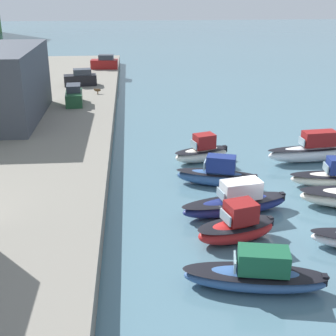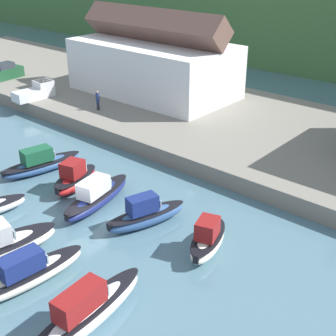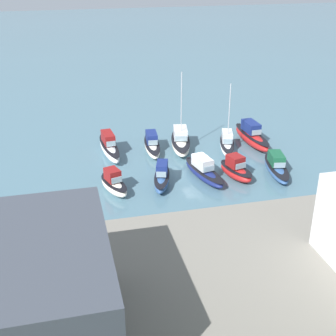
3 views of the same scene
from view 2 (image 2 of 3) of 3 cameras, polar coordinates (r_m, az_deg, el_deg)
ground_plane at (r=34.96m, az=-10.11°, el=-5.76°), size 320.00×320.00×0.00m
quay_promenade at (r=49.05m, az=8.99°, el=4.83°), size 121.80×21.69×1.46m
harbor_clubhouse at (r=56.87m, az=-1.78°, el=12.61°), size 19.59×10.53×9.97m
moored_boat_0 at (r=41.95m, az=-15.24°, el=0.55°), size 3.21×7.51×2.23m
moored_boat_1 at (r=38.40m, az=-11.27°, el=-1.27°), size 3.22×5.30×2.49m
moored_boat_2 at (r=35.68m, az=-8.69°, el=-3.39°), size 3.39×7.68×2.34m
moored_boat_3 at (r=32.95m, az=-2.75°, el=-5.71°), size 3.28×6.34×2.39m
moored_boat_4 at (r=30.49m, az=4.87°, el=-8.64°), size 3.12×5.16×2.42m
moored_boat_8 at (r=28.90m, az=-16.79°, el=-12.23°), size 2.35×7.40×2.25m
moored_boat_9 at (r=25.40m, az=-9.99°, el=-17.05°), size 2.40×8.30×2.67m
parked_car_1 at (r=67.45m, az=-19.05°, el=11.04°), size 2.17×4.34×2.16m
pickup_truck_0 at (r=57.65m, az=-15.72°, el=9.02°), size 2.30×4.86×1.90m
person_on_quay at (r=51.88m, az=-8.57°, el=8.18°), size 0.40×0.40×2.14m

